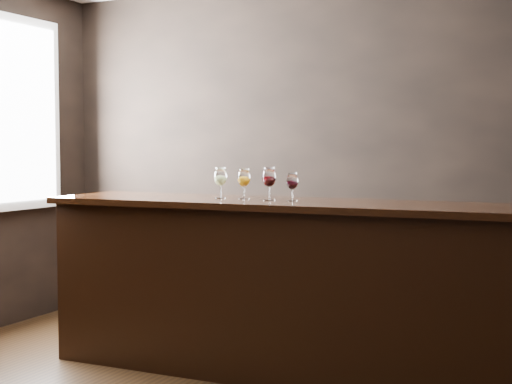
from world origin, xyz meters
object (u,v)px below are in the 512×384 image
at_px(glass_red_a, 269,178).
at_px(glass_red_b, 292,182).
at_px(back_bar_shelf, 333,285).
at_px(glass_white, 220,177).
at_px(glass_amber, 244,178).
at_px(bar_counter, 285,291).

relative_size(glass_red_a, glass_red_b, 1.19).
xyz_separation_m(back_bar_shelf, glass_red_b, (0.05, -0.90, 0.83)).
relative_size(back_bar_shelf, glass_white, 11.31).
bearing_deg(back_bar_shelf, glass_red_b, -86.74).
bearing_deg(glass_red_a, glass_red_b, 8.77).
xyz_separation_m(glass_amber, glass_red_b, (0.35, -0.01, -0.02)).
distance_m(back_bar_shelf, glass_red_b, 1.22).
distance_m(glass_white, glass_red_b, 0.52).
bearing_deg(bar_counter, back_bar_shelf, 88.23).
bearing_deg(back_bar_shelf, glass_red_a, -96.27).
relative_size(glass_white, glass_amber, 1.03).
xyz_separation_m(back_bar_shelf, glass_amber, (-0.30, -0.89, 0.84)).
height_order(glass_white, glass_red_a, glass_red_a).
distance_m(bar_counter, glass_amber, 0.78).
relative_size(glass_white, glass_red_b, 1.16).
height_order(bar_counter, glass_white, glass_white).
xyz_separation_m(back_bar_shelf, glass_white, (-0.47, -0.90, 0.84)).
relative_size(bar_counter, glass_red_a, 14.52).
distance_m(bar_counter, glass_red_a, 0.74).
xyz_separation_m(bar_counter, glass_amber, (-0.31, 0.02, 0.72)).
distance_m(back_bar_shelf, glass_amber, 1.26).
relative_size(glass_amber, glass_red_b, 1.13).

